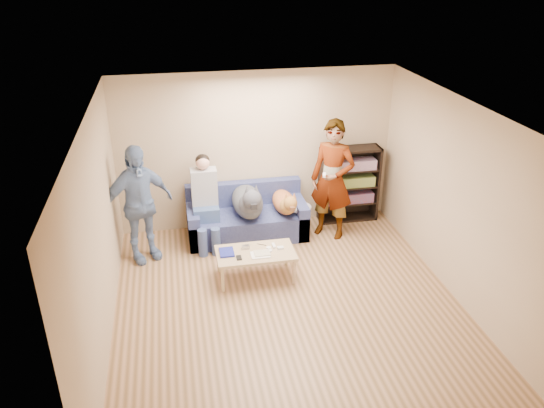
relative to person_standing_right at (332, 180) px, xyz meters
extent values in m
plane|color=brown|center=(-1.10, -1.84, -0.97)|extent=(5.00, 5.00, 0.00)
plane|color=white|center=(-1.10, -1.84, 1.63)|extent=(5.00, 5.00, 0.00)
plane|color=tan|center=(-1.10, 0.66, 0.33)|extent=(4.50, 0.00, 4.50)
plane|color=tan|center=(-1.10, -4.34, 0.33)|extent=(4.50, 0.00, 4.50)
plane|color=tan|center=(-3.35, -1.84, 0.33)|extent=(0.00, 5.00, 5.00)
plane|color=tan|center=(1.15, -1.84, 0.33)|extent=(0.00, 5.00, 5.00)
ellipsoid|color=#B7B7BD|center=(-0.50, 0.08, -0.47)|extent=(0.40, 0.33, 0.14)
imported|color=gray|center=(0.00, 0.00, 0.00)|extent=(0.84, 0.80, 1.94)
imported|color=#6E7FB1|center=(-2.99, -0.18, -0.07)|extent=(1.15, 0.85, 1.81)
cube|color=white|center=(-0.20, -0.20, 0.18)|extent=(0.08, 0.14, 0.03)
cube|color=navy|center=(-1.81, -0.99, -0.54)|extent=(0.20, 0.26, 0.03)
cube|color=white|center=(-1.36, -1.14, -0.54)|extent=(0.26, 0.20, 0.02)
cube|color=beige|center=(-1.33, -1.12, -0.53)|extent=(0.22, 0.17, 0.01)
cube|color=#A9A9AE|center=(-1.53, -0.92, -0.53)|extent=(0.11, 0.06, 0.05)
cube|color=white|center=(-1.13, -0.94, -0.54)|extent=(0.04, 0.13, 0.03)
cube|color=white|center=(-1.05, -1.02, -0.54)|extent=(0.09, 0.06, 0.03)
cylinder|color=silver|center=(-1.21, -1.06, -0.54)|extent=(0.07, 0.07, 0.02)
cylinder|color=white|center=(-1.21, -0.98, -0.54)|extent=(0.07, 0.07, 0.02)
cylinder|color=orange|center=(-1.43, -1.20, -0.55)|extent=(0.13, 0.06, 0.01)
cylinder|color=black|center=(-1.29, -0.86, -0.55)|extent=(0.13, 0.08, 0.01)
cube|color=black|center=(-1.66, -1.16, -0.54)|extent=(0.07, 0.12, 0.02)
cube|color=#515B93|center=(-1.35, 0.21, -0.76)|extent=(1.90, 0.85, 0.42)
cube|color=#515B93|center=(-1.35, 0.55, -0.35)|extent=(1.90, 0.18, 0.40)
cube|color=#515B93|center=(-2.21, 0.21, -0.68)|extent=(0.18, 0.85, 0.58)
cube|color=#515B93|center=(-0.49, 0.21, -0.68)|extent=(0.18, 0.85, 0.58)
cube|color=#3E548A|center=(-2.00, 0.13, -0.44)|extent=(0.40, 0.38, 0.22)
cylinder|color=#414F90|center=(-2.10, -0.29, -0.76)|extent=(0.14, 0.14, 0.47)
cylinder|color=#455899|center=(-1.90, -0.29, -0.76)|extent=(0.14, 0.14, 0.47)
cube|color=#AEAFB3|center=(-2.00, 0.23, -0.05)|extent=(0.40, 0.24, 0.58)
sphere|color=#DC9E84|center=(-2.00, 0.23, 0.35)|extent=(0.21, 0.21, 0.21)
ellipsoid|color=black|center=(-2.00, 0.26, 0.38)|extent=(0.22, 0.22, 0.19)
ellipsoid|color=#45494E|center=(-1.33, 0.20, -0.34)|extent=(0.48, 1.00, 0.42)
sphere|color=#4A4C54|center=(-1.33, -0.13, -0.24)|extent=(0.36, 0.36, 0.36)
sphere|color=#4D4E57|center=(-1.33, -0.30, -0.08)|extent=(0.29, 0.29, 0.29)
cube|color=black|center=(-1.33, -0.43, -0.12)|extent=(0.09, 0.14, 0.08)
cone|color=#4C4F57|center=(-1.40, -0.28, 0.07)|extent=(0.09, 0.09, 0.14)
cone|color=#4C4D56|center=(-1.27, -0.28, 0.07)|extent=(0.09, 0.09, 0.14)
cylinder|color=#51555C|center=(-1.33, 0.62, -0.38)|extent=(0.06, 0.33, 0.19)
ellipsoid|color=#C46C3B|center=(-0.74, 0.17, -0.40)|extent=(0.35, 0.73, 0.30)
sphere|color=#C0863A|center=(-0.74, -0.12, -0.33)|extent=(0.26, 0.26, 0.26)
sphere|color=#BA7D38|center=(-0.74, -0.29, -0.21)|extent=(0.21, 0.21, 0.21)
cube|color=brown|center=(-0.74, -0.40, -0.24)|extent=(0.07, 0.10, 0.06)
cone|color=#C5873C|center=(-0.81, -0.26, -0.09)|extent=(0.07, 0.07, 0.10)
cone|color=#BC7639|center=(-0.68, -0.26, -0.09)|extent=(0.07, 0.07, 0.10)
cylinder|color=#B45837|center=(-0.74, 0.57, -0.43)|extent=(0.04, 0.24, 0.14)
cube|color=tan|center=(-1.41, -1.04, -0.57)|extent=(1.10, 0.60, 0.04)
cylinder|color=tan|center=(-1.91, -1.29, -0.78)|extent=(0.05, 0.05, 0.38)
cylinder|color=tan|center=(-0.91, -1.29, -0.78)|extent=(0.05, 0.05, 0.38)
cylinder|color=tan|center=(-1.91, -0.79, -0.78)|extent=(0.05, 0.05, 0.38)
cylinder|color=tan|center=(-0.91, -0.79, -0.78)|extent=(0.05, 0.05, 0.38)
cube|color=black|center=(-0.03, 0.48, -0.32)|extent=(0.04, 0.34, 1.30)
cube|color=black|center=(0.93, 0.48, -0.32)|extent=(0.04, 0.34, 1.30)
cube|color=black|center=(0.45, 0.48, 0.31)|extent=(1.00, 0.34, 0.04)
cube|color=black|center=(0.45, 0.48, -0.95)|extent=(1.00, 0.34, 0.04)
cube|color=black|center=(0.45, 0.64, -0.32)|extent=(1.00, 0.02, 1.30)
cube|color=black|center=(0.45, 0.48, -0.65)|extent=(0.94, 0.32, 0.03)
cube|color=black|center=(0.45, 0.48, -0.35)|extent=(0.94, 0.32, 0.02)
cube|color=black|center=(0.45, 0.48, -0.05)|extent=(0.94, 0.32, 0.02)
cube|color=#B23333|center=(0.45, 0.46, -0.55)|extent=(0.84, 0.24, 0.17)
cube|color=gold|center=(0.45, 0.46, -0.25)|extent=(0.84, 0.24, 0.17)
cube|color=#994C99|center=(0.45, 0.46, 0.05)|extent=(0.84, 0.24, 0.17)
camera|label=1|loc=(-2.42, -7.36, 3.27)|focal=35.00mm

